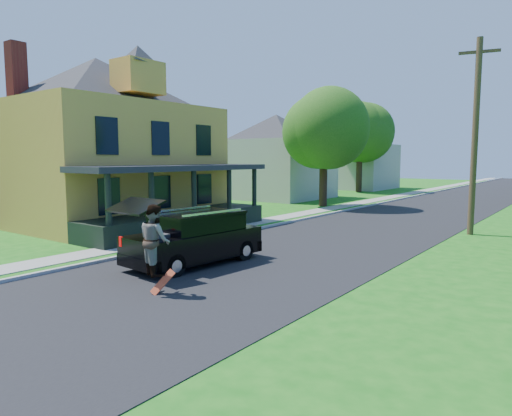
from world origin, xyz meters
The scene contains 14 objects.
ground centered at (0.00, 0.00, 0.00)m, with size 140.00×140.00×0.00m, color #155D12.
street centered at (0.00, 20.00, 0.00)m, with size 8.00×120.00×0.02m, color black.
curb centered at (-4.05, 20.00, 0.00)m, with size 0.15×120.00×0.12m, color #9D9D98.
sidewalk centered at (-5.60, 20.00, 0.00)m, with size 1.30×120.00×0.03m, color gray.
front_walk centered at (-9.50, 6.00, 0.00)m, with size 6.50×1.20×0.03m, color gray.
main_house centered at (-12.80, 5.99, 4.92)m, with size 15.56×15.56×10.10m.
neighbor_house_mid centered at (-13.50, 24.00, 4.19)m, with size 12.78×12.78×8.30m.
neighbor_house_far centered at (-13.50, 40.00, 4.19)m, with size 12.78×12.78×8.30m.
black_suv centered at (-1.40, 1.50, 0.87)m, with size 2.26×5.03×2.28m.
skateboarder centered at (0.04, -1.38, 1.38)m, with size 1.07×0.96×1.81m.
skateboard centered at (0.27, -1.36, 0.29)m, with size 0.44×0.51×0.65m.
tree_left_mid centered at (-6.86, 20.24, 5.79)m, with size 7.31×7.08×8.93m.
tree_left_far centered at (-10.61, 34.83, 6.05)m, with size 7.96×7.78×9.74m.
utility_pole_near centered at (4.50, 13.23, 4.49)m, with size 1.66×0.49×8.69m.
Camera 1 is at (8.93, -8.99, 3.44)m, focal length 32.00 mm.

